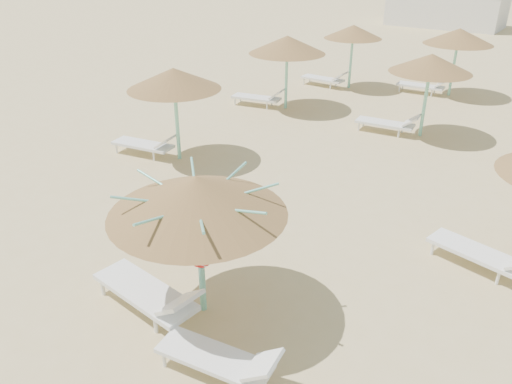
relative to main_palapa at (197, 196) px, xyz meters
The scene contains 6 objects.
ground 2.23m from the main_palapa, 132.47° to the left, with size 120.00×120.00×0.00m, color tan.
main_palapa is the anchor object (origin of this frame).
lounger_main_a 2.05m from the main_palapa, 140.39° to the right, with size 2.33×0.91×0.83m.
lounger_main_b 2.46m from the main_palapa, 39.68° to the right, with size 1.96×0.83×0.69m.
palapa_field 10.86m from the main_palapa, 91.09° to the left, with size 13.75×14.37×2.71m.
service_hut 35.61m from the main_palapa, 99.83° to the left, with size 8.40×4.40×3.25m.
Camera 1 is at (4.78, -5.23, 5.80)m, focal length 35.00 mm.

